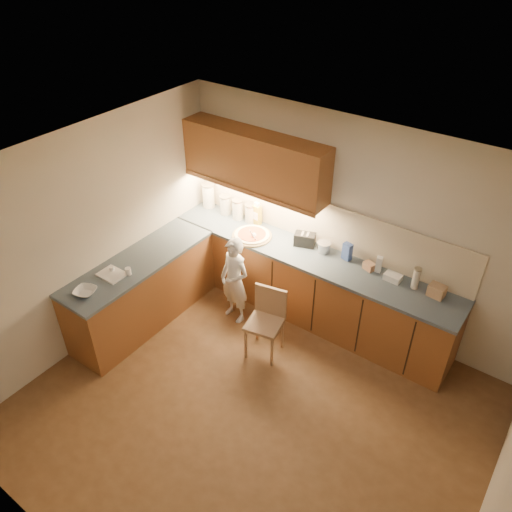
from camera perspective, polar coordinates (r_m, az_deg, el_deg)
name	(u,v)px	position (r m, az deg, el deg)	size (l,w,h in m)	color
room	(250,290)	(4.27, -0.72, -3.86)	(4.54, 4.50, 2.62)	brown
l_counter	(250,286)	(6.24, -0.66, -3.44)	(3.77, 2.62, 0.92)	brown
backsplash	(322,223)	(6.09, 7.60, 3.73)	(3.75, 0.02, 0.58)	beige
upper_cabinets	(254,161)	(6.08, -0.19, 10.86)	(1.95, 0.36, 0.73)	brown
pizza_on_board	(252,235)	(6.30, -0.46, 2.39)	(0.51, 0.51, 0.20)	#A78A53
child	(235,281)	(6.13, -2.46, -2.83)	(0.43, 0.28, 1.17)	silver
wooden_chair	(267,317)	(5.76, 1.25, -7.00)	(0.46, 0.46, 0.86)	tan
mixing_bowl	(85,292)	(5.70, -18.94, -3.88)	(0.23, 0.23, 0.06)	silver
canister_a	(208,195)	(6.91, -5.46, 6.91)	(0.17, 0.17, 0.35)	white
canister_b	(225,205)	(6.75, -3.52, 5.89)	(0.15, 0.15, 0.27)	silver
canister_c	(238,209)	(6.62, -2.09, 5.37)	(0.15, 0.15, 0.28)	silver
canister_d	(251,213)	(6.56, -0.59, 4.97)	(0.16, 0.16, 0.26)	beige
oil_jug	(257,214)	(6.51, 0.11, 4.81)	(0.11, 0.09, 0.32)	gold
toaster	(305,239)	(6.14, 5.60, 1.89)	(0.29, 0.22, 0.17)	black
steel_pot	(324,247)	(6.06, 7.76, 1.03)	(0.17, 0.17, 0.13)	#BAB9BF
blue_box	(347,251)	(5.96, 10.39, 0.51)	(0.11, 0.07, 0.21)	#344F9C
card_box_a	(369,266)	(5.87, 12.81, -1.14)	(0.13, 0.09, 0.09)	tan
white_bottle	(379,264)	(5.84, 13.86, -0.93)	(0.06, 0.06, 0.19)	white
flat_pack	(393,277)	(5.78, 15.37, -2.34)	(0.19, 0.13, 0.07)	silver
tall_jar	(416,278)	(5.68, 17.83, -2.41)	(0.08, 0.08, 0.26)	silver
card_box_b	(437,291)	(5.68, 19.96, -3.76)	(0.17, 0.13, 0.13)	tan
dough_cloth	(112,274)	(5.89, -16.14, -2.04)	(0.30, 0.23, 0.02)	silver
spice_jar_a	(112,269)	(5.93, -16.17, -1.48)	(0.05, 0.05, 0.07)	silver
spice_jar_b	(128,271)	(5.83, -14.40, -1.71)	(0.07, 0.07, 0.09)	silver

